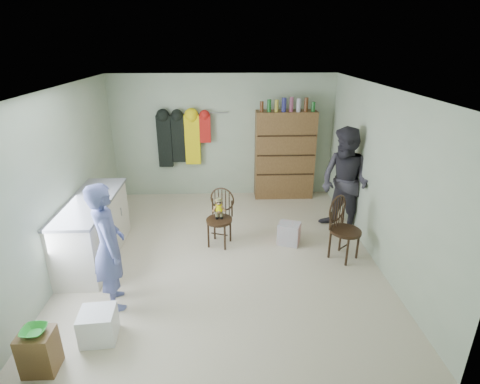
{
  "coord_description": "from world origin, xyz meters",
  "views": [
    {
      "loc": [
        0.04,
        -5.04,
        3.07
      ],
      "look_at": [
        0.25,
        0.2,
        0.95
      ],
      "focal_mm": 28.0,
      "sensor_mm": 36.0,
      "label": 1
    }
  ],
  "objects_px": {
    "chair_far": "(343,226)",
    "dresser": "(285,155)",
    "counter": "(93,229)",
    "chair_front": "(220,214)"
  },
  "relations": [
    {
      "from": "counter",
      "to": "chair_front",
      "type": "relative_size",
      "value": 2.0
    },
    {
      "from": "counter",
      "to": "dresser",
      "type": "distance_m",
      "value": 3.96
    },
    {
      "from": "chair_front",
      "to": "dresser",
      "type": "xyz_separation_m",
      "value": [
        1.31,
        1.96,
        0.39
      ]
    },
    {
      "from": "chair_front",
      "to": "dresser",
      "type": "bearing_deg",
      "value": 75.01
    },
    {
      "from": "chair_far",
      "to": "dresser",
      "type": "xyz_separation_m",
      "value": [
        -0.51,
        2.45,
        0.39
      ]
    },
    {
      "from": "chair_far",
      "to": "chair_front",
      "type": "bearing_deg",
      "value": 124.05
    },
    {
      "from": "chair_front",
      "to": "chair_far",
      "type": "relative_size",
      "value": 0.94
    },
    {
      "from": "counter",
      "to": "chair_front",
      "type": "bearing_deg",
      "value": 10.25
    },
    {
      "from": "counter",
      "to": "chair_far",
      "type": "distance_m",
      "value": 3.71
    },
    {
      "from": "counter",
      "to": "dresser",
      "type": "bearing_deg",
      "value": 35.68
    }
  ]
}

